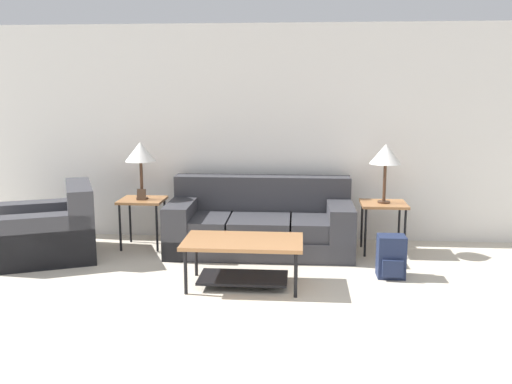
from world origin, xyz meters
TOP-DOWN VIEW (x-y plane):
  - wall_back at (0.00, 4.30)m, footprint 8.68×0.06m
  - couch at (-0.14, 3.72)m, footprint 2.09×0.99m
  - armchair at (-2.43, 3.27)m, footprint 1.31×1.33m
  - coffee_table at (-0.22, 2.50)m, footprint 1.12×0.64m
  - side_table_left at (-1.53, 3.75)m, footprint 0.51×0.47m
  - side_table_right at (1.25, 3.75)m, footprint 0.51×0.47m
  - table_lamp_left at (-1.53, 3.75)m, footprint 0.35×0.35m
  - table_lamp_right at (1.25, 3.75)m, footprint 0.35×0.35m
  - backpack at (1.21, 2.87)m, footprint 0.27×0.30m
  - picture_frame at (-1.52, 3.68)m, footprint 0.10×0.04m

SIDE VIEW (x-z plane):
  - backpack at x=1.21m, z-range 0.00..0.42m
  - armchair at x=-2.43m, z-range -0.12..0.68m
  - couch at x=-0.14m, z-range -0.12..0.70m
  - coffee_table at x=-0.22m, z-range 0.11..0.56m
  - side_table_left at x=-1.53m, z-range 0.22..0.80m
  - side_table_right at x=1.25m, z-range 0.22..0.80m
  - picture_frame at x=-1.52m, z-range 0.57..0.70m
  - table_lamp_left at x=-1.53m, z-range 0.78..1.45m
  - table_lamp_right at x=1.25m, z-range 0.78..1.45m
  - wall_back at x=0.00m, z-range 0.00..2.60m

